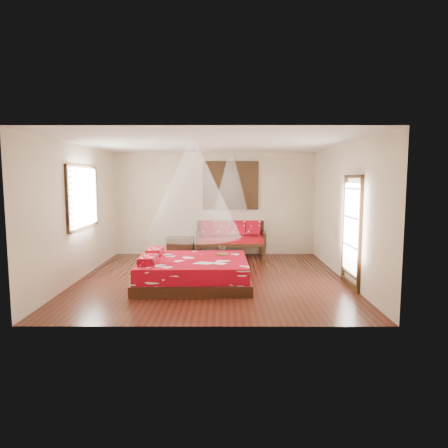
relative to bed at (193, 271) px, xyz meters
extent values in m
cube|color=black|center=(0.36, 0.43, -0.26)|extent=(5.50, 5.50, 0.02)
cube|color=white|center=(0.36, 0.43, 2.56)|extent=(5.50, 5.50, 0.02)
cube|color=tan|center=(-2.40, 0.43, 1.15)|extent=(0.02, 5.50, 2.80)
cube|color=tan|center=(3.12, 0.43, 1.15)|extent=(0.02, 5.50, 2.80)
cube|color=tan|center=(0.36, 3.19, 1.15)|extent=(5.50, 0.02, 2.80)
cube|color=tan|center=(0.36, -2.33, 1.15)|extent=(5.50, 0.02, 2.80)
cube|color=black|center=(0.02, 0.00, -0.15)|extent=(2.23, 2.02, 0.20)
cube|color=#9C0517|center=(0.02, 0.00, 0.10)|extent=(2.13, 1.92, 0.30)
cube|color=#9C0517|center=(-0.80, -0.43, 0.32)|extent=(0.32, 0.58, 0.15)
cube|color=#9C0517|center=(-0.81, 0.40, 0.32)|extent=(0.32, 0.58, 0.15)
cube|color=black|center=(-0.06, 2.38, -0.04)|extent=(0.08, 0.08, 0.42)
cube|color=black|center=(1.65, 2.38, -0.04)|extent=(0.08, 0.08, 0.42)
cube|color=black|center=(-0.06, 3.07, -0.04)|extent=(0.08, 0.08, 0.42)
cube|color=black|center=(1.65, 3.07, -0.04)|extent=(0.08, 0.08, 0.42)
cube|color=black|center=(0.80, 2.73, 0.13)|extent=(1.83, 0.81, 0.08)
cube|color=maroon|center=(0.80, 2.73, 0.24)|extent=(1.77, 0.75, 0.14)
cube|color=black|center=(0.80, 3.09, 0.42)|extent=(1.83, 0.06, 0.55)
cube|color=black|center=(-0.08, 2.73, 0.29)|extent=(0.06, 0.81, 0.30)
cube|color=black|center=(1.67, 2.73, 0.29)|extent=(0.06, 0.81, 0.30)
cube|color=#9C0517|center=(0.18, 2.97, 0.50)|extent=(0.39, 0.20, 0.40)
cube|color=#9C0517|center=(0.59, 2.97, 0.50)|extent=(0.39, 0.20, 0.40)
cube|color=#9C0517|center=(1.00, 2.97, 0.50)|extent=(0.39, 0.20, 0.40)
cube|color=#9C0517|center=(1.41, 2.97, 0.50)|extent=(0.39, 0.20, 0.40)
cube|color=black|center=(-0.57, 2.88, -0.02)|extent=(0.71, 0.52, 0.46)
cube|color=black|center=(-0.57, 2.88, 0.23)|extent=(0.75, 0.56, 0.05)
cube|color=black|center=(0.80, 3.15, 1.65)|extent=(1.52, 0.06, 1.32)
cube|color=black|center=(0.80, 3.14, 1.65)|extent=(1.35, 0.04, 1.10)
cube|color=black|center=(-2.36, 0.63, 1.45)|extent=(0.08, 1.74, 1.34)
cube|color=white|center=(-2.32, 0.63, 1.45)|extent=(0.04, 1.54, 1.10)
cube|color=black|center=(3.08, -0.17, 0.80)|extent=(0.08, 1.02, 2.16)
cube|color=white|center=(3.06, -0.17, 0.90)|extent=(0.03, 0.82, 1.70)
cylinder|color=brown|center=(0.58, 0.44, 0.26)|extent=(0.26, 0.26, 0.03)
cone|color=white|center=(0.02, 0.00, 1.60)|extent=(1.88, 1.88, 1.80)
cone|color=white|center=(0.80, 2.68, 1.75)|extent=(0.89, 0.89, 1.50)
camera|label=1|loc=(0.64, -7.78, 1.84)|focal=32.00mm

